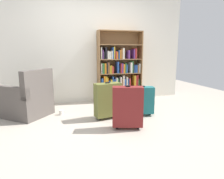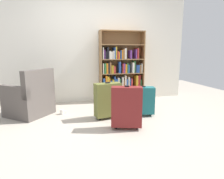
{
  "view_description": "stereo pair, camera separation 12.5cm",
  "coord_description": "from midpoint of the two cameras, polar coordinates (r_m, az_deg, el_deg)",
  "views": [
    {
      "loc": [
        -0.87,
        -3.19,
        1.24
      ],
      "look_at": [
        0.11,
        0.18,
        0.55
      ],
      "focal_mm": 31.97,
      "sensor_mm": 36.0,
      "label": 1
    },
    {
      "loc": [
        -0.74,
        -3.22,
        1.24
      ],
      "look_at": [
        0.11,
        0.18,
        0.55
      ],
      "focal_mm": 31.97,
      "sensor_mm": 36.0,
      "label": 2
    }
  ],
  "objects": [
    {
      "name": "suitcase_olive",
      "position": [
        3.64,
        -0.26,
        -2.95
      ],
      "size": [
        0.5,
        0.29,
        0.68
      ],
      "color": "brown",
      "rests_on": "ground"
    },
    {
      "name": "suitcase_teal",
      "position": [
        3.87,
        9.76,
        -3.05
      ],
      "size": [
        0.46,
        0.31,
        0.58
      ],
      "color": "#19666B",
      "rests_on": "ground"
    },
    {
      "name": "ground_plane",
      "position": [
        3.53,
        0.0,
        -9.43
      ],
      "size": [
        8.33,
        8.33,
        0.0
      ],
      "primitive_type": "plane",
      "color": "#B2A899"
    },
    {
      "name": "armchair",
      "position": [
        4.12,
        -21.51,
        -2.61
      ],
      "size": [
        0.99,
        0.99,
        0.9
      ],
      "color": "#59514C",
      "rests_on": "ground"
    },
    {
      "name": "suitcase_dark_red",
      "position": [
        3.16,
        5.32,
        -4.95
      ],
      "size": [
        0.51,
        0.32,
        0.71
      ],
      "color": "maroon",
      "rests_on": "ground"
    },
    {
      "name": "bookshelf",
      "position": [
        4.91,
        3.19,
        6.16
      ],
      "size": [
        1.08,
        0.29,
        1.7
      ],
      "color": "olive",
      "rests_on": "ground"
    },
    {
      "name": "back_wall",
      "position": [
        4.94,
        -4.81,
        11.79
      ],
      "size": [
        4.76,
        0.1,
        2.6
      ],
      "primitive_type": "cube",
      "color": "silver",
      "rests_on": "ground"
    },
    {
      "name": "storage_box",
      "position": [
        4.73,
        6.44,
        -2.6
      ],
      "size": [
        0.36,
        0.27,
        0.23
      ],
      "color": "black",
      "rests_on": "ground"
    },
    {
      "name": "mug",
      "position": [
        4.06,
        -13.23,
        -6.25
      ],
      "size": [
        0.12,
        0.08,
        0.1
      ],
      "color": "white",
      "rests_on": "ground"
    }
  ]
}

